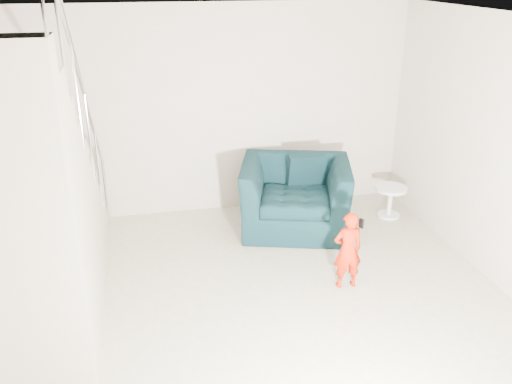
# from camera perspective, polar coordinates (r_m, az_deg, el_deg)

# --- Properties ---
(floor) EXTENTS (5.50, 5.50, 0.00)m
(floor) POSITION_cam_1_polar(r_m,az_deg,el_deg) (5.18, 1.25, -13.97)
(floor) COLOR gray
(floor) RESTS_ON ground
(ceiling) EXTENTS (5.50, 5.50, 0.00)m
(ceiling) POSITION_cam_1_polar(r_m,az_deg,el_deg) (4.17, 1.58, 17.28)
(ceiling) COLOR silver
(ceiling) RESTS_ON back_wall
(back_wall) EXTENTS (5.00, 0.00, 5.00)m
(back_wall) POSITION_cam_1_polar(r_m,az_deg,el_deg) (7.07, -3.91, 8.42)
(back_wall) COLOR #B0A18F
(back_wall) RESTS_ON floor
(armchair) EXTENTS (1.60, 1.49, 0.86)m
(armchair) POSITION_cam_1_polar(r_m,az_deg,el_deg) (6.79, 4.14, -0.41)
(armchair) COLOR black
(armchair) RESTS_ON floor
(toddler) EXTENTS (0.31, 0.20, 0.84)m
(toddler) POSITION_cam_1_polar(r_m,az_deg,el_deg) (5.61, 9.63, -6.07)
(toddler) COLOR #A81005
(toddler) RESTS_ON floor
(side_table) EXTENTS (0.42, 0.42, 0.42)m
(side_table) POSITION_cam_1_polar(r_m,az_deg,el_deg) (7.35, 13.95, -0.48)
(side_table) COLOR silver
(side_table) RESTS_ON floor
(staircase) EXTENTS (1.02, 3.03, 3.62)m
(staircase) POSITION_cam_1_polar(r_m,az_deg,el_deg) (5.16, -22.38, -3.71)
(staircase) COLOR #ADA089
(staircase) RESTS_ON floor
(cushion) EXTENTS (0.48, 0.23, 0.47)m
(cushion) POSITION_cam_1_polar(r_m,az_deg,el_deg) (6.95, 5.28, 2.25)
(cushion) COLOR black
(cushion) RESTS_ON armchair
(throw) EXTENTS (0.04, 0.44, 0.49)m
(throw) POSITION_cam_1_polar(r_m,az_deg,el_deg) (6.56, -0.79, -0.14)
(throw) COLOR black
(throw) RESTS_ON armchair
(phone) EXTENTS (0.04, 0.05, 0.10)m
(phone) POSITION_cam_1_polar(r_m,az_deg,el_deg) (5.49, 11.03, -3.24)
(phone) COLOR black
(phone) RESTS_ON toddler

